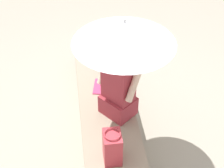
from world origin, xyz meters
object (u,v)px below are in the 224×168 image
(person_seated, at_px, (118,85))
(tote_bag_canvas, at_px, (103,54))
(magazine, at_px, (102,87))
(handbag_black, at_px, (112,147))
(parasol, at_px, (124,32))

(person_seated, bearing_deg, tote_bag_canvas, 4.04)
(magazine, bearing_deg, handbag_black, -169.25)
(handbag_black, distance_m, tote_bag_canvas, 1.57)
(tote_bag_canvas, distance_m, magazine, 0.51)
(handbag_black, xyz_separation_m, magazine, (1.08, -0.02, -0.17))
(parasol, height_order, magazine, parasol)
(person_seated, distance_m, tote_bag_canvas, 0.98)
(person_seated, height_order, parasol, parasol)
(parasol, bearing_deg, tote_bag_canvas, 6.87)
(person_seated, xyz_separation_m, magazine, (0.45, 0.13, -0.38))
(magazine, bearing_deg, parasol, -147.33)
(tote_bag_canvas, bearing_deg, person_seated, -175.96)
(handbag_black, bearing_deg, tote_bag_canvas, -2.83)
(person_seated, relative_size, parasol, 0.77)
(person_seated, distance_m, magazine, 0.60)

